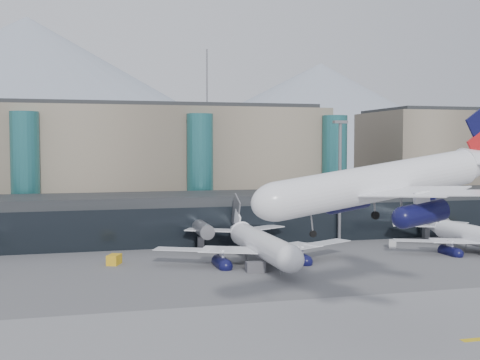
{
  "coord_description": "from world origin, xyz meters",
  "views": [
    {
      "loc": [
        -21.91,
        -68.95,
        20.55
      ],
      "look_at": [
        4.16,
        32.0,
        14.42
      ],
      "focal_mm": 45.0,
      "sensor_mm": 36.0,
      "label": 1
    }
  ],
  "objects_px": {
    "jet_parked_mid": "(256,235)",
    "veh_g": "(292,253)",
    "veh_c": "(255,267)",
    "veh_d": "(393,244)",
    "lightmast_mid": "(340,174)",
    "jet_parked_right": "(468,229)",
    "hero_jet": "(403,170)",
    "veh_b": "(114,260)"
  },
  "relations": [
    {
      "from": "jet_parked_mid",
      "to": "veh_g",
      "type": "relative_size",
      "value": 15.49
    },
    {
      "from": "jet_parked_mid",
      "to": "veh_c",
      "type": "relative_size",
      "value": 12.48
    },
    {
      "from": "veh_d",
      "to": "veh_g",
      "type": "xyz_separation_m",
      "value": [
        -22.86,
        -4.47,
        -0.03
      ]
    },
    {
      "from": "lightmast_mid",
      "to": "veh_g",
      "type": "distance_m",
      "value": 24.94
    },
    {
      "from": "jet_parked_right",
      "to": "veh_d",
      "type": "xyz_separation_m",
      "value": [
        -12.9,
        6.18,
        -3.42
      ]
    },
    {
      "from": "hero_jet",
      "to": "veh_b",
      "type": "distance_m",
      "value": 56.96
    },
    {
      "from": "veh_c",
      "to": "veh_g",
      "type": "xyz_separation_m",
      "value": [
        10.0,
        10.82,
        -0.13
      ]
    },
    {
      "from": "veh_b",
      "to": "veh_g",
      "type": "distance_m",
      "value": 31.82
    },
    {
      "from": "veh_g",
      "to": "veh_d",
      "type": "bearing_deg",
      "value": 80.6
    },
    {
      "from": "lightmast_mid",
      "to": "veh_b",
      "type": "xyz_separation_m",
      "value": [
        -47.33,
        -12.74,
        -13.56
      ]
    },
    {
      "from": "hero_jet",
      "to": "jet_parked_mid",
      "type": "height_order",
      "value": "hero_jet"
    },
    {
      "from": "veh_c",
      "to": "veh_d",
      "type": "bearing_deg",
      "value": 26.69
    },
    {
      "from": "veh_c",
      "to": "jet_parked_right",
      "type": "bearing_deg",
      "value": 12.99
    },
    {
      "from": "veh_b",
      "to": "veh_d",
      "type": "relative_size",
      "value": 1.13
    },
    {
      "from": "lightmast_mid",
      "to": "hero_jet",
      "type": "height_order",
      "value": "lightmast_mid"
    },
    {
      "from": "hero_jet",
      "to": "veh_d",
      "type": "distance_m",
      "value": 58.69
    },
    {
      "from": "lightmast_mid",
      "to": "jet_parked_right",
      "type": "bearing_deg",
      "value": -37.65
    },
    {
      "from": "lightmast_mid",
      "to": "jet_parked_right",
      "type": "relative_size",
      "value": 0.75
    },
    {
      "from": "lightmast_mid",
      "to": "veh_c",
      "type": "distance_m",
      "value": 38.03
    },
    {
      "from": "veh_c",
      "to": "veh_b",
      "type": "bearing_deg",
      "value": 152.94
    },
    {
      "from": "veh_c",
      "to": "veh_g",
      "type": "height_order",
      "value": "veh_c"
    },
    {
      "from": "jet_parked_mid",
      "to": "veh_c",
      "type": "xyz_separation_m",
      "value": [
        -2.71,
        -9.27,
        -3.8
      ]
    },
    {
      "from": "veh_g",
      "to": "jet_parked_right",
      "type": "bearing_deg",
      "value": 66.8
    },
    {
      "from": "jet_parked_right",
      "to": "veh_b",
      "type": "relative_size",
      "value": 11.52
    },
    {
      "from": "hero_jet",
      "to": "veh_b",
      "type": "bearing_deg",
      "value": 112.97
    },
    {
      "from": "jet_parked_mid",
      "to": "veh_c",
      "type": "distance_m",
      "value": 10.38
    },
    {
      "from": "veh_b",
      "to": "veh_g",
      "type": "height_order",
      "value": "veh_b"
    },
    {
      "from": "veh_b",
      "to": "veh_g",
      "type": "bearing_deg",
      "value": -68.95
    },
    {
      "from": "veh_g",
      "to": "lightmast_mid",
      "type": "bearing_deg",
      "value": 111.38
    },
    {
      "from": "jet_parked_mid",
      "to": "veh_b",
      "type": "relative_size",
      "value": 12.85
    },
    {
      "from": "jet_parked_mid",
      "to": "veh_d",
      "type": "relative_size",
      "value": 14.57
    },
    {
      "from": "hero_jet",
      "to": "veh_d",
      "type": "relative_size",
      "value": 13.1
    },
    {
      "from": "jet_parked_mid",
      "to": "lightmast_mid",
      "type": "bearing_deg",
      "value": -57.15
    },
    {
      "from": "lightmast_mid",
      "to": "jet_parked_mid",
      "type": "height_order",
      "value": "lightmast_mid"
    },
    {
      "from": "veh_d",
      "to": "veh_g",
      "type": "distance_m",
      "value": 23.3
    },
    {
      "from": "veh_d",
      "to": "jet_parked_mid",
      "type": "bearing_deg",
      "value": 129.67
    },
    {
      "from": "jet_parked_mid",
      "to": "veh_b",
      "type": "bearing_deg",
      "value": 82.43
    },
    {
      "from": "hero_jet",
      "to": "lightmast_mid",
      "type": "bearing_deg",
      "value": 63.71
    },
    {
      "from": "jet_parked_right",
      "to": "lightmast_mid",
      "type": "bearing_deg",
      "value": 50.6
    },
    {
      "from": "jet_parked_right",
      "to": "veh_d",
      "type": "height_order",
      "value": "jet_parked_right"
    },
    {
      "from": "veh_c",
      "to": "veh_g",
      "type": "distance_m",
      "value": 14.73
    },
    {
      "from": "jet_parked_right",
      "to": "veh_b",
      "type": "height_order",
      "value": "jet_parked_right"
    }
  ]
}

